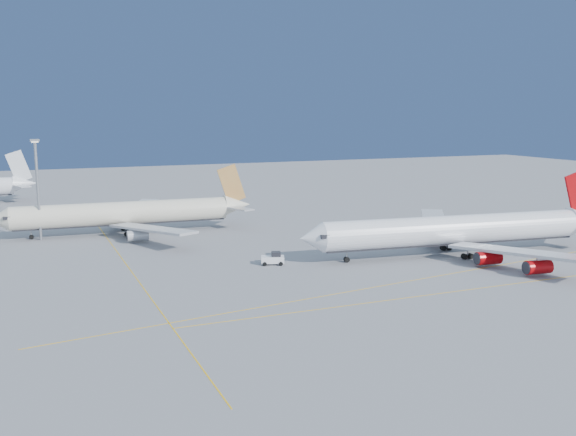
# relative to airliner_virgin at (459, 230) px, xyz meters

# --- Properties ---
(ground) EXTENTS (500.00, 500.00, 0.00)m
(ground) POSITION_rel_airliner_virgin_xyz_m (-24.57, -8.43, -5.09)
(ground) COLOR slate
(ground) RESTS_ON ground
(taxiway_lines) EXTENTS (118.86, 140.00, 0.02)m
(taxiway_lines) POSITION_rel_airliner_virgin_xyz_m (-39.28, -2.09, -5.08)
(taxiway_lines) COLOR #EDAB0D
(taxiway_lines) RESTS_ON ground
(airliner_virgin) EXTENTS (68.43, 61.12, 16.88)m
(airliner_virgin) POSITION_rel_airliner_virgin_xyz_m (0.00, 0.00, 0.00)
(airliner_virgin) COLOR white
(airliner_virgin) RESTS_ON ground
(airliner_etihad) EXTENTS (61.65, 56.94, 16.10)m
(airliner_etihad) POSITION_rel_airliner_virgin_xyz_m (-58.79, 50.18, -0.19)
(airliner_etihad) COLOR beige
(airliner_etihad) RESTS_ON ground
(pushback_tug) EXTENTS (4.87, 3.81, 2.47)m
(pushback_tug) POSITION_rel_airliner_virgin_xyz_m (-38.43, 6.63, -3.94)
(pushback_tug) COLOR white
(pushback_tug) RESTS_ON ground
(light_mast) EXTENTS (1.99, 1.99, 23.00)m
(light_mast) POSITION_rel_airliner_virgin_xyz_m (-78.81, 49.46, 8.48)
(light_mast) COLOR gray
(light_mast) RESTS_ON ground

